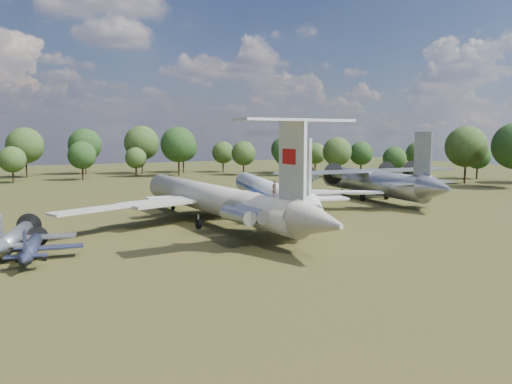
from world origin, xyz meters
name	(u,v)px	position (x,y,z in m)	size (l,w,h in m)	color
ground	(201,228)	(0.00, 0.00, 0.00)	(300.00, 300.00, 0.00)	#233812
il62_airliner	(213,204)	(2.47, 2.11, 2.72)	(42.61, 55.39, 5.43)	silver
tu104_jet	(269,197)	(13.79, 7.67, 2.50)	(37.54, 50.05, 5.00)	silver
an12_transport	(371,185)	(38.28, 13.49, 2.76)	(37.47, 41.88, 5.51)	#9C9EA3
small_prop_west	(31,251)	(-20.54, -9.16, 0.96)	(9.58, 13.06, 1.92)	black
small_prop_northwest	(15,241)	(-22.03, -4.49, 1.20)	(11.98, 16.33, 2.40)	#A7AAAF
person_on_il62	(274,189)	(4.11, -13.01, 6.34)	(0.66, 0.43, 1.81)	#8E6248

